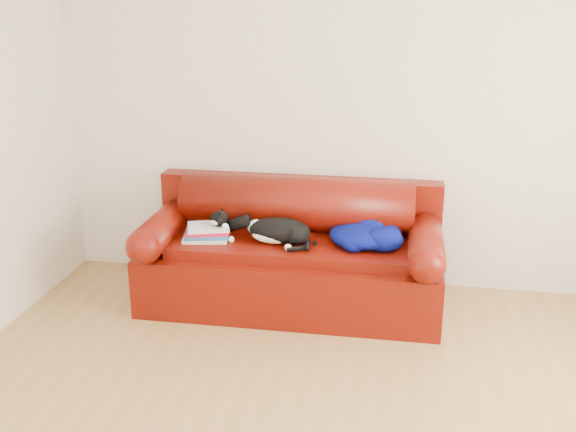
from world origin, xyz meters
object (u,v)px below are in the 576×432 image
cat (278,231)px  blanket (364,235)px  book_stack (207,232)px  sofa_base (291,273)px

cat → blanket: 0.60m
book_stack → cat: 0.51m
cat → blanket: size_ratio=1.11×
cat → sofa_base: bearing=69.4°
cat → blanket: bearing=24.2°
blanket → sofa_base: bearing=176.2°
sofa_base → cat: 0.37m
sofa_base → blanket: 0.61m
sofa_base → blanket: bearing=-3.8°
book_stack → cat: cat is taller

